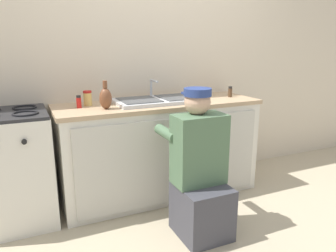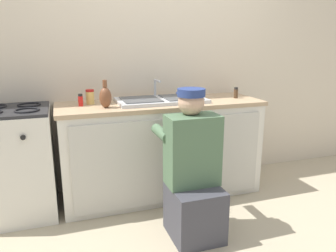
% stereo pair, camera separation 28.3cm
% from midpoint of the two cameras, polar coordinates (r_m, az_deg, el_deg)
% --- Properties ---
extents(ground_plane, '(12.00, 12.00, 0.00)m').
position_cam_midpoint_polar(ground_plane, '(3.01, -1.96, -13.75)').
color(ground_plane, tan).
extents(back_wall, '(6.00, 0.10, 2.50)m').
position_cam_midpoint_polar(back_wall, '(3.27, -6.62, 11.35)').
color(back_wall, beige).
rests_on(back_wall, ground_plane).
extents(counter_cabinet, '(1.82, 0.62, 0.86)m').
position_cam_midpoint_polar(counter_cabinet, '(3.09, -4.11, -4.36)').
color(counter_cabinet, silver).
rests_on(counter_cabinet, ground_plane).
extents(countertop, '(1.86, 0.62, 0.04)m').
position_cam_midpoint_polar(countertop, '(2.98, -4.33, 3.83)').
color(countertop, tan).
rests_on(countertop, counter_cabinet).
extents(sink_double_basin, '(0.80, 0.44, 0.19)m').
position_cam_midpoint_polar(sink_double_basin, '(2.98, -4.35, 4.54)').
color(sink_double_basin, silver).
rests_on(sink_double_basin, countertop).
extents(stove_range, '(0.58, 0.62, 0.92)m').
position_cam_midpoint_polar(stove_range, '(2.93, -27.92, -6.58)').
color(stove_range, silver).
rests_on(stove_range, ground_plane).
extents(plumber_person, '(0.42, 0.61, 1.10)m').
position_cam_midpoint_polar(plumber_person, '(2.45, 2.23, -8.73)').
color(plumber_person, '#3F3F47').
rests_on(plumber_person, ground_plane).
extents(vase_decorative, '(0.10, 0.10, 0.23)m').
position_cam_midpoint_polar(vase_decorative, '(2.72, -13.78, 4.72)').
color(vase_decorative, brown).
rests_on(vase_decorative, countertop).
extents(spice_bottle_red, '(0.04, 0.04, 0.10)m').
position_cam_midpoint_polar(spice_bottle_red, '(2.83, -18.07, 4.00)').
color(spice_bottle_red, red).
rests_on(spice_bottle_red, countertop).
extents(condiment_jar, '(0.07, 0.07, 0.13)m').
position_cam_midpoint_polar(condiment_jar, '(2.91, -16.58, 4.64)').
color(condiment_jar, '#DBB760').
rests_on(condiment_jar, countertop).
extents(spice_bottle_pepper, '(0.04, 0.04, 0.10)m').
position_cam_midpoint_polar(spice_bottle_pepper, '(3.27, 8.33, 5.89)').
color(spice_bottle_pepper, '#513823').
rests_on(spice_bottle_pepper, countertop).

